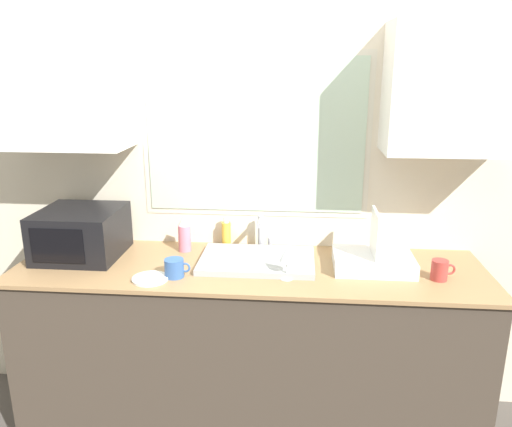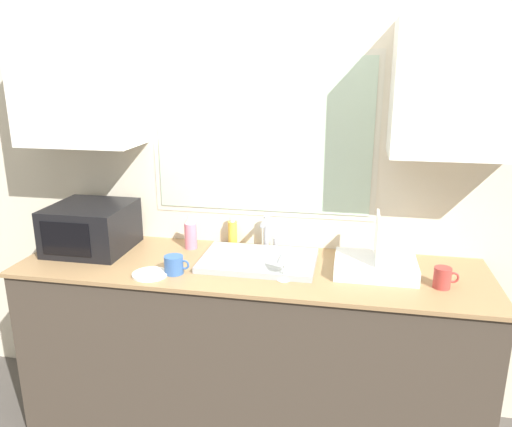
# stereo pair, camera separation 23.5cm
# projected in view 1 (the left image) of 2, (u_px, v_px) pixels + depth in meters

# --- Properties ---
(countertop) EXTENTS (2.31, 0.67, 0.93)m
(countertop) POSITION_uv_depth(u_px,v_px,m) (250.00, 348.00, 2.60)
(countertop) COLOR #42382D
(countertop) RESTS_ON ground_plane
(wall_back) EXTENTS (6.00, 0.38, 2.60)m
(wall_back) POSITION_uv_depth(u_px,v_px,m) (255.00, 161.00, 2.63)
(wall_back) COLOR beige
(wall_back) RESTS_ON ground_plane
(sink_basin) EXTENTS (0.57, 0.38, 0.03)m
(sink_basin) POSITION_uv_depth(u_px,v_px,m) (257.00, 260.00, 2.50)
(sink_basin) COLOR #9EA0A5
(sink_basin) RESTS_ON countertop
(faucet) EXTENTS (0.08, 0.14, 0.18)m
(faucet) POSITION_uv_depth(u_px,v_px,m) (262.00, 231.00, 2.67)
(faucet) COLOR #99999E
(faucet) RESTS_ON countertop
(microwave) EXTENTS (0.40, 0.40, 0.25)m
(microwave) POSITION_uv_depth(u_px,v_px,m) (81.00, 233.00, 2.57)
(microwave) COLOR black
(microwave) RESTS_ON countertop
(dish_rack) EXTENTS (0.38, 0.28, 0.29)m
(dish_rack) POSITION_uv_depth(u_px,v_px,m) (373.00, 260.00, 2.42)
(dish_rack) COLOR white
(dish_rack) RESTS_ON countertop
(spray_bottle) EXTENTS (0.07, 0.07, 0.19)m
(spray_bottle) POSITION_uv_depth(u_px,v_px,m) (184.00, 234.00, 2.65)
(spray_bottle) COLOR #D8728C
(spray_bottle) RESTS_ON countertop
(soap_bottle) EXTENTS (0.05, 0.05, 0.17)m
(soap_bottle) POSITION_uv_depth(u_px,v_px,m) (226.00, 234.00, 2.72)
(soap_bottle) COLOR gold
(soap_bottle) RESTS_ON countertop
(mug_near_sink) EXTENTS (0.12, 0.09, 0.09)m
(mug_near_sink) POSITION_uv_depth(u_px,v_px,m) (175.00, 268.00, 2.33)
(mug_near_sink) COLOR #335999
(mug_near_sink) RESTS_ON countertop
(wine_glass) EXTENTS (0.07, 0.07, 0.16)m
(wine_glass) POSITION_uv_depth(u_px,v_px,m) (287.00, 256.00, 2.28)
(wine_glass) COLOR silver
(wine_glass) RESTS_ON countertop
(mug_by_rack) EXTENTS (0.11, 0.08, 0.10)m
(mug_by_rack) POSITION_uv_depth(u_px,v_px,m) (440.00, 270.00, 2.29)
(mug_by_rack) COLOR #A53833
(mug_by_rack) RESTS_ON countertop
(small_plate) EXTENTS (0.17, 0.17, 0.01)m
(small_plate) POSITION_uv_depth(u_px,v_px,m) (150.00, 279.00, 2.30)
(small_plate) COLOR white
(small_plate) RESTS_ON countertop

